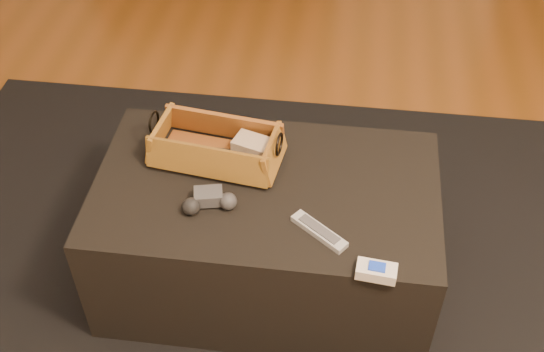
# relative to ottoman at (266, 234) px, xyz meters

# --- Properties ---
(floor) EXTENTS (5.00, 5.50, 0.01)m
(floor) POSITION_rel_ottoman_xyz_m (0.18, -0.21, -0.23)
(floor) COLOR brown
(floor) RESTS_ON ground
(area_rug) EXTENTS (2.60, 2.00, 0.01)m
(area_rug) POSITION_rel_ottoman_xyz_m (0.00, -0.05, -0.22)
(area_rug) COLOR black
(area_rug) RESTS_ON floor
(ottoman) EXTENTS (1.00, 0.60, 0.42)m
(ottoman) POSITION_rel_ottoman_xyz_m (0.00, 0.00, 0.00)
(ottoman) COLOR black
(ottoman) RESTS_ON area_rug
(tv_remote) EXTENTS (0.20, 0.05, 0.02)m
(tv_remote) POSITION_rel_ottoman_xyz_m (-0.18, 0.08, 0.23)
(tv_remote) COLOR black
(tv_remote) RESTS_ON wicker_basket
(cloth_bundle) EXTENTS (0.12, 0.10, 0.06)m
(cloth_bundle) POSITION_rel_ottoman_xyz_m (-0.06, 0.11, 0.25)
(cloth_bundle) COLOR tan
(cloth_bundle) RESTS_ON wicker_basket
(wicker_basket) EXTENTS (0.41, 0.25, 0.14)m
(wicker_basket) POSITION_rel_ottoman_xyz_m (-0.16, 0.10, 0.26)
(wicker_basket) COLOR brown
(wicker_basket) RESTS_ON ottoman
(game_controller) EXTENTS (0.16, 0.11, 0.05)m
(game_controller) POSITION_rel_ottoman_xyz_m (-0.14, -0.10, 0.23)
(game_controller) COLOR #39393C
(game_controller) RESTS_ON ottoman
(silver_remote) EXTENTS (0.16, 0.14, 0.02)m
(silver_remote) POSITION_rel_ottoman_xyz_m (0.17, -0.16, 0.22)
(silver_remote) COLOR #B2B5BA
(silver_remote) RESTS_ON ottoman
(cream_gadget) EXTENTS (0.11, 0.06, 0.04)m
(cream_gadget) POSITION_rel_ottoman_xyz_m (0.32, -0.29, 0.23)
(cream_gadget) COLOR beige
(cream_gadget) RESTS_ON ottoman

